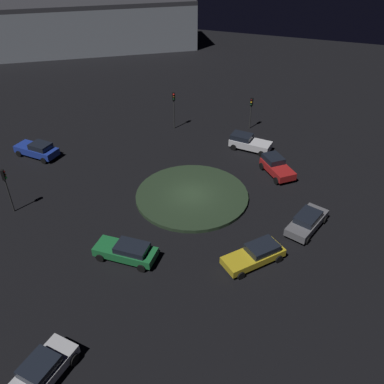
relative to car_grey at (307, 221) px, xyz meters
The scene contains 13 objects.
ground_plane 10.11m from the car_grey, 83.54° to the left, with size 114.77×114.77×0.00m, color black.
roundabout_island 10.10m from the car_grey, 83.54° to the left, with size 9.94×9.94×0.30m, color #263823.
car_grey is the anchor object (origin of this frame).
car_silver 21.31m from the car_grey, 145.37° to the left, with size 4.14×2.47×1.46m.
car_blue 27.42m from the car_grey, 84.13° to the left, with size 2.41×4.72×1.58m.
car_red 8.28m from the car_grey, 26.18° to the left, with size 4.09×3.83×1.55m.
car_yellow 5.88m from the car_grey, 148.19° to the left, with size 4.57×4.35×1.35m.
car_white 13.44m from the car_grey, 32.57° to the left, with size 2.49×4.47×1.55m.
car_green 14.22m from the car_grey, 122.80° to the left, with size 1.98×4.54×1.40m.
traffic_light_east 18.22m from the car_grey, 26.74° to the left, with size 0.37×0.32×3.71m.
traffic_light_northwest 24.31m from the car_grey, 103.60° to the left, with size 0.37×0.40×4.09m.
traffic_light_northeast 21.29m from the car_grey, 50.72° to the left, with size 0.40×0.37×4.33m.
store_building 57.34m from the car_grey, 48.32° to the left, with size 29.39×38.11×8.16m.
Camera 1 is at (-27.86, -9.57, 21.14)m, focal length 38.27 mm.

